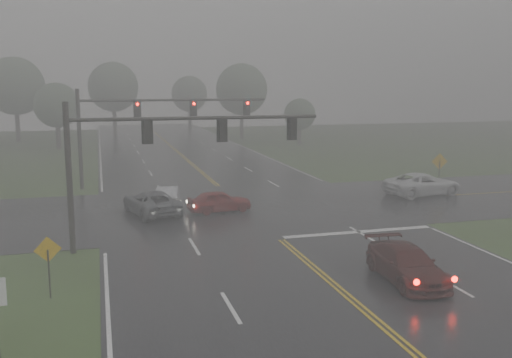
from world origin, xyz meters
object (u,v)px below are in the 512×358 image
object	(u,v)px
car_grey	(152,214)
signal_gantry_near	(150,146)
sedan_silver	(168,205)
pickup_white	(422,195)
sedan_maroon	(406,281)
sedan_red	(219,212)
signal_gantry_far	(141,118)

from	to	relation	value
car_grey	signal_gantry_near	distance (m)	8.73
sedan_silver	signal_gantry_near	world-z (taller)	signal_gantry_near
car_grey	pickup_white	world-z (taller)	pickup_white
car_grey	signal_gantry_near	xyz separation A→B (m)	(-0.60, -7.15, 4.99)
sedan_maroon	sedan_red	distance (m)	15.16
sedan_maroon	sedan_silver	xyz separation A→B (m)	(-7.59, 17.16, 0.00)
sedan_red	sedan_silver	distance (m)	3.98
pickup_white	signal_gantry_far	size ratio (longest dim) A/B	0.39
sedan_red	signal_gantry_near	distance (m)	9.61
sedan_maroon	sedan_silver	distance (m)	18.77
sedan_maroon	signal_gantry_near	bearing A→B (deg)	144.18
sedan_red	pickup_white	world-z (taller)	pickup_white
sedan_red	signal_gantry_far	size ratio (longest dim) A/B	0.27
signal_gantry_near	pickup_white	bearing A→B (deg)	22.23
signal_gantry_far	car_grey	bearing A→B (deg)	-91.31
car_grey	signal_gantry_near	bearing A→B (deg)	71.07
sedan_red	signal_gantry_far	bearing A→B (deg)	12.53
sedan_red	signal_gantry_far	distance (m)	12.38
sedan_maroon	sedan_red	size ratio (longest dim) A/B	1.22
sedan_maroon	car_grey	xyz separation A→B (m)	(-8.86, 14.83, 0.00)
car_grey	signal_gantry_near	size ratio (longest dim) A/B	0.43
sedan_silver	signal_gantry_near	size ratio (longest dim) A/B	0.32
signal_gantry_near	car_grey	bearing A→B (deg)	85.24
sedan_maroon	car_grey	distance (m)	17.28
car_grey	signal_gantry_far	xyz separation A→B (m)	(0.23, 10.03, 5.34)
car_grey	sedan_silver	bearing A→B (deg)	-132.72
signal_gantry_near	sedan_silver	bearing A→B (deg)	78.87
car_grey	pickup_white	size ratio (longest dim) A/B	0.91
sedan_silver	signal_gantry_far	xyz separation A→B (m)	(-1.04, 7.70, 5.34)
sedan_silver	car_grey	xyz separation A→B (m)	(-1.27, -2.33, 0.00)
sedan_red	pickup_white	bearing A→B (deg)	-92.60
sedan_red	sedan_silver	bearing A→B (deg)	38.14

